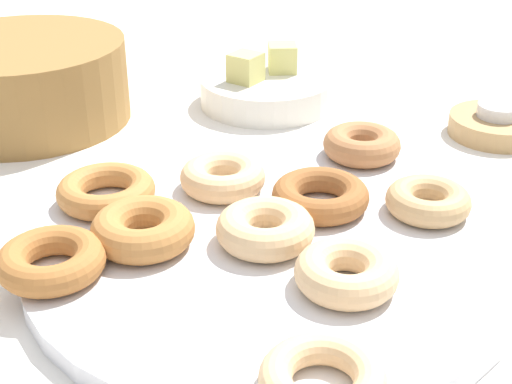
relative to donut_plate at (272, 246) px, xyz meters
The scene contains 18 objects.
ground_plane 0.01m from the donut_plate, ahead, with size 2.40×2.40×0.00m, color white.
donut_plate is the anchor object (origin of this frame).
donut_0 0.15m from the donut_plate, 10.98° to the right, with size 0.08×0.08×0.03m, color tan.
donut_1 0.17m from the donut_plate, 130.46° to the left, with size 0.09×0.09×0.02m, color #BC7A3D.
donut_2 0.03m from the donut_plate, 148.50° to the right, with size 0.08×0.08×0.03m, color #EABC84.
donut_3 0.07m from the donut_plate, 21.60° to the left, with size 0.09×0.09×0.02m, color #995B2D.
donut_4 0.19m from the donut_plate, 31.57° to the left, with size 0.08×0.08×0.03m, color #B27547.
donut_5 0.19m from the donut_plate, behind, with size 0.09×0.09×0.03m, color #AD6B33.
donut_6 0.10m from the donut_plate, 89.49° to the left, with size 0.08×0.08×0.03m, color #EABC84.
donut_7 0.10m from the donut_plate, 80.78° to the right, with size 0.08×0.08×0.03m, color #EABC84.
donut_8 0.19m from the donut_plate, 109.02° to the right, with size 0.08×0.08×0.02m, color #EABC84.
donut_9 0.11m from the donut_plate, 158.51° to the left, with size 0.09×0.09×0.03m, color #BC7A3D.
candle_holder 0.38m from the donut_plate, 16.51° to the left, with size 0.11×0.11×0.02m, color tan.
tealight 0.38m from the donut_plate, 16.51° to the left, with size 0.05×0.05×0.01m, color silver.
basket 0.43m from the donut_plate, 106.30° to the left, with size 0.25×0.25×0.10m, color olive.
fruit_bowl 0.36m from the donut_plate, 62.55° to the left, with size 0.17×0.17×0.04m, color silver.
melon_chunk_left 0.35m from the donut_plate, 66.94° to the left, with size 0.04×0.04×0.04m, color #DBD67A.
melon_chunk_right 0.39m from the donut_plate, 59.48° to the left, with size 0.04×0.04×0.04m, color #DBD67A.
Camera 1 is at (-0.27, -0.48, 0.35)m, focal length 52.05 mm.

